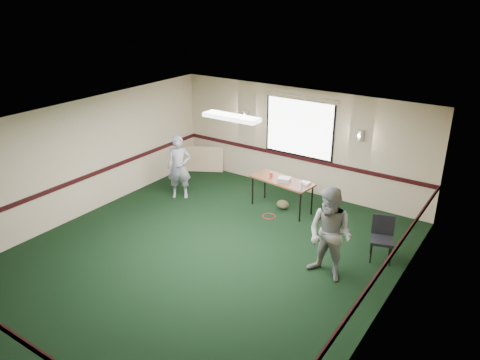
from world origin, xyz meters
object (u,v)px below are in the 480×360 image
Objects in this scene: projector at (284,180)px; conference_chair at (382,234)px; person_left at (179,167)px; person_right at (330,235)px; folding_table at (282,182)px.

conference_chair is at bearing -30.25° from projector.
person_right is at bearing -49.74° from person_left.
folding_table is at bearing 144.84° from conference_chair.
person_right is (2.02, -1.96, 0.08)m from projector.
folding_table is at bearing 132.83° from projector.
person_right reaches higher than person_left.
projector is 2.82m from person_right.
person_left reaches higher than folding_table.
person_left is at bearing 174.69° from person_right.
person_left reaches higher than conference_chair.
projector is at bearing -18.63° from person_left.
conference_chair is at bearing -34.88° from person_left.
person_right is (-0.60, -1.22, 0.37)m from conference_chair.
person_right is at bearing -134.84° from conference_chair.
projector reaches higher than folding_table.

